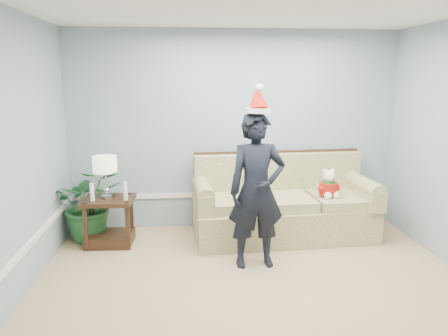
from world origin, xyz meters
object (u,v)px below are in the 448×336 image
object	(u,v)px
side_table	(110,226)
teddy_bear	(329,187)
table_lamp	(105,166)
sofa	(282,207)
man	(257,191)
houseplant	(90,204)

from	to	relation	value
side_table	teddy_bear	xyz separation A→B (m)	(2.77, -0.10, 0.47)
table_lamp	teddy_bear	size ratio (longest dim) A/B	1.39
sofa	man	distance (m)	1.14
side_table	teddy_bear	bearing A→B (deg)	-1.98
side_table	teddy_bear	distance (m)	2.81
side_table	sofa	bearing A→B (deg)	3.15
sofa	table_lamp	world-z (taller)	table_lamp
man	side_table	bearing A→B (deg)	152.14
side_table	table_lamp	distance (m)	0.77
sofa	table_lamp	distance (m)	2.34
side_table	table_lamp	size ratio (longest dim) A/B	1.24
side_table	man	size ratio (longest dim) A/B	0.38
sofa	houseplant	distance (m)	2.50
table_lamp	houseplant	bearing A→B (deg)	145.88
teddy_bear	sofa	bearing A→B (deg)	145.79
table_lamp	man	bearing A→B (deg)	-25.32
side_table	table_lamp	xyz separation A→B (m)	(-0.03, 0.05, 0.76)
houseplant	man	size ratio (longest dim) A/B	0.56
houseplant	teddy_bear	bearing A→B (deg)	-5.75
man	teddy_bear	world-z (taller)	man
table_lamp	teddy_bear	distance (m)	2.82
sofa	teddy_bear	bearing A→B (deg)	-24.77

